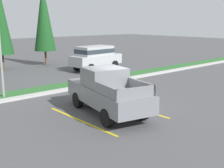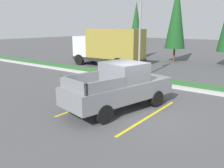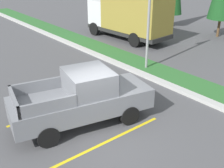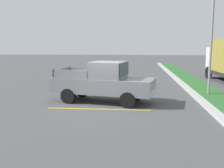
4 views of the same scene
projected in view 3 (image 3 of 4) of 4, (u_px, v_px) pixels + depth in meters
name	position (u px, v px, depth m)	size (l,w,h in m)	color
ground_plane	(100.00, 133.00, 10.24)	(120.00, 120.00, 0.00)	#4C4C4F
parking_line_near	(62.00, 107.00, 11.97)	(0.12, 4.80, 0.01)	yellow
parking_line_far	(108.00, 141.00, 9.78)	(0.12, 4.80, 0.01)	yellow
curb_strip	(187.00, 93.00, 13.07)	(56.00, 0.40, 0.15)	#B2B2AD
grass_median	(201.00, 87.00, 13.72)	(56.00, 1.80, 0.06)	#2D662D
pickup_truck_main	(83.00, 98.00, 10.47)	(2.98, 5.51, 2.10)	black
cargo_truck_distant	(129.00, 15.00, 20.91)	(6.94, 2.87, 3.40)	black
street_light	(147.00, 2.00, 14.48)	(0.24, 1.49, 6.25)	gray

